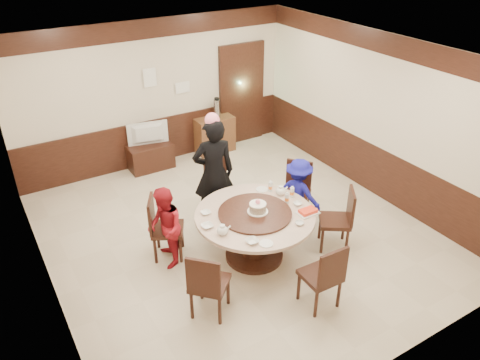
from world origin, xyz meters
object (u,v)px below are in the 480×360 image
person_red (165,228)px  side_cabinet (215,135)px  tv_stand (151,157)px  television (148,135)px  person_standing (214,173)px  banquet_table (255,227)px  person_blue (298,193)px  shrimp_platter (308,212)px  thermos (217,109)px  birthday_cake (258,208)px

person_red → side_cabinet: (2.35, 2.89, -0.23)m
tv_stand → television: bearing=180.0°
person_standing → television: size_ratio=2.31×
banquet_table → television: television is taller
person_blue → tv_stand: 3.32m
shrimp_platter → television: (-0.87, 3.76, -0.05)m
person_standing → shrimp_platter: person_standing is taller
person_standing → tv_stand: size_ratio=2.12×
banquet_table → tv_stand: banquet_table is taller
shrimp_platter → tv_stand: shrimp_platter is taller
television → side_cabinet: bearing=-167.2°
side_cabinet → thermos: bearing=0.0°
birthday_cake → shrimp_platter: birthday_cake is taller
shrimp_platter → person_standing: bearing=114.9°
banquet_table → thermos: (1.28, 3.42, 0.41)m
banquet_table → person_blue: 1.09m
television → side_cabinet: 1.49m
thermos → banquet_table: bearing=-110.6°
person_blue → shrimp_platter: size_ratio=3.89×
person_red → television: person_red is taller
birthday_cake → shrimp_platter: bearing=-31.1°
tv_stand → side_cabinet: 1.46m
birthday_cake → tv_stand: (-0.27, 3.40, -0.60)m
side_cabinet → thermos: 0.57m
birthday_cake → side_cabinet: birthday_cake is taller
banquet_table → person_red: person_red is taller
person_red → thermos: person_red is taller
banquet_table → person_standing: size_ratio=0.94×
tv_stand → person_blue: bearing=-67.5°
person_standing → person_blue: 1.36m
tv_stand → person_standing: bearing=-85.3°
person_red → tv_stand: (0.90, 2.86, -0.36)m
birthday_cake → side_cabinet: bearing=71.1°
birthday_cake → television: birthday_cake is taller
person_standing → side_cabinet: person_standing is taller
person_blue → person_red: bearing=58.7°
banquet_table → person_blue: size_ratio=1.44×
person_standing → thermos: person_standing is taller
tv_stand → television: size_ratio=1.09×
person_standing → person_blue: bearing=159.6°
shrimp_platter → person_red: bearing=152.9°
banquet_table → birthday_cake: size_ratio=5.75×
person_standing → tv_stand: (-0.19, 2.29, -0.65)m
person_blue → side_cabinet: size_ratio=1.46×
person_standing → banquet_table: bearing=107.4°
person_red → shrimp_platter: 2.00m
banquet_table → tv_stand: size_ratio=1.98×
person_standing → birthday_cake: size_ratio=6.13×
person_red → birthday_cake: (1.17, -0.54, 0.24)m
television → thermos: thermos is taller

